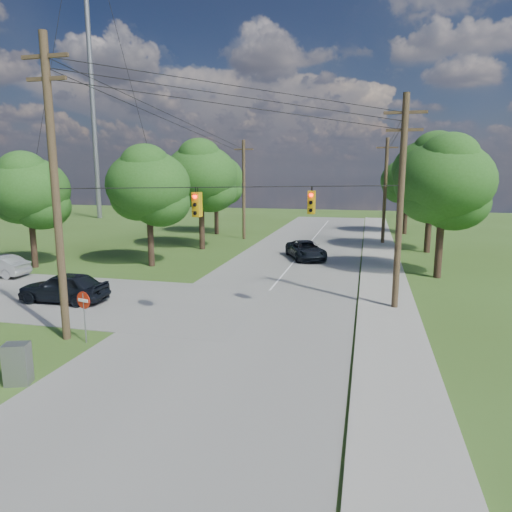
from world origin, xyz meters
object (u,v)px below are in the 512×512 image
(car_main_north, at_px, (306,250))
(do_not_enter_sign, at_px, (84,305))
(pole_sw, at_px, (55,188))
(control_cabinet, at_px, (17,364))
(pole_north_w, at_px, (244,189))
(car_cross_dark, at_px, (64,287))
(pole_north_e, at_px, (385,190))
(pole_ne, at_px, (400,201))

(car_main_north, distance_m, do_not_enter_sign, 21.20)
(pole_sw, relative_size, car_main_north, 2.35)
(car_main_north, xyz_separation_m, control_cabinet, (-6.23, -23.98, -0.05))
(do_not_enter_sign, bearing_deg, control_cabinet, -75.44)
(car_main_north, bearing_deg, pole_sw, -133.44)
(pole_north_w, distance_m, car_main_north, 13.09)
(car_cross_dark, bearing_deg, do_not_enter_sign, 41.75)
(pole_sw, xyz_separation_m, pole_north_e, (13.50, 29.60, -1.10))
(pole_north_e, height_order, car_main_north, pole_north_e)
(car_cross_dark, xyz_separation_m, control_cabinet, (4.62, -8.67, -0.14))
(control_cabinet, height_order, do_not_enter_sign, do_not_enter_sign)
(pole_sw, relative_size, pole_north_e, 1.20)
(car_cross_dark, bearing_deg, control_cabinet, 26.82)
(do_not_enter_sign, bearing_deg, car_main_north, 87.01)
(pole_north_e, height_order, pole_north_w, same)
(pole_ne, bearing_deg, do_not_enter_sign, -147.75)
(pole_sw, distance_m, do_not_enter_sign, 4.77)
(pole_sw, xyz_separation_m, do_not_enter_sign, (1.08, -0.24, -4.64))
(pole_north_e, height_order, car_cross_dark, pole_north_e)
(car_main_north, relative_size, control_cabinet, 3.68)
(pole_ne, distance_m, pole_north_w, 26.03)
(control_cabinet, bearing_deg, car_main_north, 56.77)
(pole_ne, xyz_separation_m, do_not_enter_sign, (-12.42, -7.84, -3.88))
(pole_sw, height_order, car_cross_dark, pole_sw)
(pole_sw, bearing_deg, pole_north_e, 65.48)
(pole_north_w, xyz_separation_m, car_main_north, (7.73, -9.60, -4.39))
(car_cross_dark, relative_size, car_main_north, 0.92)
(pole_sw, distance_m, pole_north_w, 29.62)
(pole_sw, bearing_deg, control_cabinet, -74.55)
(car_main_north, bearing_deg, pole_north_e, 33.96)
(pole_north_w, distance_m, control_cabinet, 33.90)
(control_cabinet, distance_m, do_not_enter_sign, 3.85)
(pole_north_w, relative_size, do_not_enter_sign, 4.64)
(car_main_north, bearing_deg, pole_ne, -86.86)
(pole_north_w, height_order, do_not_enter_sign, pole_north_w)
(pole_north_w, bearing_deg, pole_ne, -57.71)
(car_cross_dark, height_order, do_not_enter_sign, do_not_enter_sign)
(pole_north_e, bearing_deg, control_cabinet, -110.27)
(control_cabinet, bearing_deg, do_not_enter_sign, 71.70)
(control_cabinet, xyz_separation_m, do_not_enter_sign, (-0.02, 3.74, 0.89))
(pole_north_w, bearing_deg, car_main_north, -51.17)
(pole_north_e, xyz_separation_m, car_main_north, (-6.17, -9.60, -4.39))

